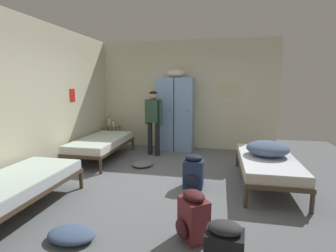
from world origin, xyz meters
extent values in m
plane|color=slate|center=(0.00, 0.00, 0.00)|extent=(8.11, 8.11, 0.00)
cube|color=beige|center=(0.00, 2.56, 1.41)|extent=(4.64, 0.06, 2.81)
cube|color=beige|center=(-2.29, 0.00, 1.41)|extent=(0.06, 5.07, 2.81)
cube|color=beige|center=(1.14, 2.53, 1.55)|extent=(0.55, 0.01, 0.40)
cube|color=red|center=(-2.25, 0.89, 1.45)|extent=(0.01, 0.20, 0.28)
cube|color=#7A9ECC|center=(-0.44, 2.25, 0.93)|extent=(0.44, 0.52, 1.85)
cylinder|color=black|center=(-0.32, 1.98, 1.05)|extent=(0.02, 0.03, 0.02)
cube|color=#7A9ECC|center=(0.02, 2.25, 0.93)|extent=(0.44, 0.52, 1.85)
cylinder|color=black|center=(0.14, 1.98, 1.05)|extent=(0.02, 0.03, 0.02)
ellipsoid|color=beige|center=(-0.21, 2.25, 1.96)|extent=(0.48, 0.36, 0.22)
cylinder|color=brown|center=(-2.13, 2.08, 0.28)|extent=(0.03, 0.03, 0.55)
cylinder|color=brown|center=(-1.78, 2.08, 0.28)|extent=(0.03, 0.03, 0.55)
cylinder|color=brown|center=(-2.13, 2.35, 0.28)|extent=(0.03, 0.03, 0.55)
cylinder|color=brown|center=(-1.78, 2.35, 0.28)|extent=(0.03, 0.03, 0.55)
cube|color=brown|center=(-1.96, 2.21, 0.19)|extent=(0.38, 0.30, 0.02)
cube|color=brown|center=(-1.96, 2.21, 0.56)|extent=(0.38, 0.30, 0.02)
cylinder|color=#473828|center=(-2.13, 0.14, 0.14)|extent=(0.06, 0.06, 0.28)
cylinder|color=#473828|center=(-1.29, 0.14, 0.14)|extent=(0.06, 0.06, 0.28)
cylinder|color=#473828|center=(-2.13, 1.98, 0.14)|extent=(0.06, 0.06, 0.28)
cylinder|color=#473828|center=(-1.29, 1.98, 0.14)|extent=(0.06, 0.06, 0.28)
cube|color=#473828|center=(-1.71, 1.06, 0.31)|extent=(0.90, 1.90, 0.06)
cube|color=silver|center=(-1.71, 1.06, 0.41)|extent=(0.87, 1.84, 0.14)
cube|color=silver|center=(-1.71, 1.06, 0.49)|extent=(0.86, 1.82, 0.01)
cylinder|color=#473828|center=(-2.13, -0.55, 0.14)|extent=(0.06, 0.06, 0.28)
cylinder|color=#473828|center=(-1.29, -0.55, 0.14)|extent=(0.06, 0.06, 0.28)
cube|color=#473828|center=(-1.71, -1.47, 0.31)|extent=(0.90, 1.90, 0.06)
cube|color=silver|center=(-1.71, -1.47, 0.41)|extent=(0.87, 1.84, 0.14)
cube|color=silver|center=(-1.71, -1.47, 0.49)|extent=(0.86, 1.82, 0.01)
cylinder|color=#473828|center=(2.13, 1.14, 0.14)|extent=(0.06, 0.06, 0.28)
cylinder|color=#473828|center=(1.29, 1.14, 0.14)|extent=(0.06, 0.06, 0.28)
cylinder|color=#473828|center=(2.13, -0.70, 0.14)|extent=(0.06, 0.06, 0.28)
cylinder|color=#473828|center=(1.29, -0.70, 0.14)|extent=(0.06, 0.06, 0.28)
cube|color=#473828|center=(1.71, 0.22, 0.31)|extent=(0.90, 1.90, 0.06)
cube|color=beige|center=(1.71, 0.22, 0.41)|extent=(0.87, 1.84, 0.14)
cube|color=silver|center=(1.71, 0.22, 0.49)|extent=(0.86, 1.82, 0.01)
ellipsoid|color=slate|center=(1.72, 0.31, 0.61)|extent=(0.70, 0.68, 0.25)
cylinder|color=black|center=(-0.53, 1.60, 0.40)|extent=(0.12, 0.12, 0.80)
cylinder|color=black|center=(-0.73, 1.67, 0.40)|extent=(0.12, 0.12, 0.80)
cube|color=#284233|center=(-0.63, 1.63, 1.07)|extent=(0.38, 0.29, 0.54)
cylinder|color=#284233|center=(-0.44, 1.56, 1.03)|extent=(0.08, 0.08, 0.56)
cylinder|color=#284233|center=(-0.82, 1.70, 1.03)|extent=(0.08, 0.08, 0.56)
sphere|color=tan|center=(-0.63, 1.63, 1.43)|extent=(0.19, 0.19, 0.19)
ellipsoid|color=black|center=(-0.63, 1.63, 1.48)|extent=(0.18, 0.18, 0.11)
cylinder|color=white|center=(-2.04, 2.23, 0.68)|extent=(0.06, 0.06, 0.21)
cylinder|color=#2666B2|center=(-2.04, 2.23, 0.80)|extent=(0.03, 0.03, 0.03)
cylinder|color=white|center=(-1.89, 2.17, 0.64)|extent=(0.05, 0.05, 0.15)
cylinder|color=black|center=(-1.89, 2.17, 0.73)|extent=(0.03, 0.03, 0.03)
cube|color=navy|center=(0.51, -0.13, 0.23)|extent=(0.33, 0.25, 0.46)
ellipsoid|color=black|center=(0.50, -0.28, 0.15)|extent=(0.24, 0.09, 0.20)
ellipsoid|color=black|center=(0.51, -0.13, 0.50)|extent=(0.30, 0.23, 0.10)
cube|color=black|center=(0.42, 0.00, 0.25)|extent=(0.05, 0.03, 0.32)
cube|color=black|center=(0.60, 0.00, 0.25)|extent=(0.05, 0.03, 0.32)
cube|color=maroon|center=(0.66, -1.56, 0.23)|extent=(0.38, 0.40, 0.46)
ellipsoid|color=#42191E|center=(0.54, -1.64, 0.15)|extent=(0.21, 0.24, 0.20)
ellipsoid|color=#42191E|center=(0.66, -1.56, 0.50)|extent=(0.34, 0.36, 0.10)
cube|color=black|center=(0.71, -1.40, 0.25)|extent=(0.05, 0.05, 0.32)
cube|color=black|center=(0.82, -1.55, 0.25)|extent=(0.05, 0.05, 0.32)
ellipsoid|color=#2D2D33|center=(0.98, -2.13, 0.50)|extent=(0.31, 0.24, 0.10)
cube|color=black|center=(0.90, -1.98, 0.25)|extent=(0.05, 0.03, 0.32)
cube|color=black|center=(1.08, -2.00, 0.25)|extent=(0.05, 0.03, 0.32)
ellipsoid|color=slate|center=(-0.65, 0.77, 0.04)|extent=(0.43, 0.47, 0.09)
ellipsoid|color=#42567A|center=(-0.65, -1.85, 0.06)|extent=(0.54, 0.37, 0.12)
camera|label=1|loc=(0.90, -4.15, 1.69)|focal=27.25mm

